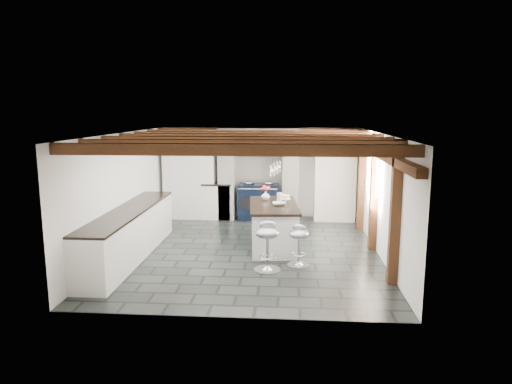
# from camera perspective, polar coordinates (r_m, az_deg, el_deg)

# --- Properties ---
(ground) EXTENTS (6.00, 6.00, 0.00)m
(ground) POSITION_cam_1_polar(r_m,az_deg,el_deg) (9.11, -0.82, -7.26)
(ground) COLOR black
(ground) RESTS_ON ground
(room_shell) EXTENTS (6.00, 6.03, 6.00)m
(room_shell) POSITION_cam_1_polar(r_m,az_deg,el_deg) (10.31, -3.52, 0.86)
(room_shell) COLOR white
(room_shell) RESTS_ON ground
(range_cooker) EXTENTS (1.00, 0.63, 0.99)m
(range_cooker) POSITION_cam_1_polar(r_m,az_deg,el_deg) (11.59, 0.33, -1.10)
(range_cooker) COLOR black
(range_cooker) RESTS_ON ground
(kitchen_island) EXTENTS (1.09, 1.86, 1.18)m
(kitchen_island) POSITION_cam_1_polar(r_m,az_deg,el_deg) (9.19, 2.19, -4.18)
(kitchen_island) COLOR white
(kitchen_island) RESTS_ON ground
(bar_stool_near) EXTENTS (0.49, 0.49, 0.75)m
(bar_stool_near) POSITION_cam_1_polar(r_m,az_deg,el_deg) (8.12, 5.39, -6.07)
(bar_stool_near) COLOR silver
(bar_stool_near) RESTS_ON ground
(bar_stool_far) EXTENTS (0.48, 0.48, 0.86)m
(bar_stool_far) POSITION_cam_1_polar(r_m,az_deg,el_deg) (7.83, 1.43, -6.11)
(bar_stool_far) COLOR silver
(bar_stool_far) RESTS_ON ground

